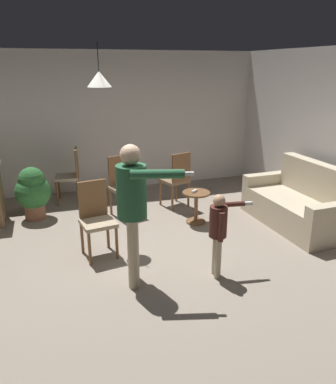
% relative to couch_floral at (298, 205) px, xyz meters
% --- Properties ---
extents(ground, '(7.68, 7.68, 0.00)m').
position_rel_couch_floral_xyz_m(ground, '(-2.60, -0.37, -0.33)').
color(ground, gray).
extents(wall_back, '(6.40, 0.10, 2.70)m').
position_rel_couch_floral_xyz_m(wall_back, '(-2.60, 2.83, 1.02)').
color(wall_back, silver).
rests_on(wall_back, ground).
extents(couch_floral, '(0.91, 1.83, 1.00)m').
position_rel_couch_floral_xyz_m(couch_floral, '(0.00, 0.00, 0.00)').
color(couch_floral, beige).
rests_on(couch_floral, ground).
extents(side_table_by_couch, '(0.44, 0.44, 0.52)m').
position_rel_couch_floral_xyz_m(side_table_by_couch, '(-1.50, 0.55, -0.00)').
color(side_table_by_couch, brown).
rests_on(side_table_by_couch, ground).
extents(person_adult, '(0.75, 0.61, 1.64)m').
position_rel_couch_floral_xyz_m(person_adult, '(-2.85, -0.90, 0.69)').
color(person_adult, tan).
rests_on(person_adult, ground).
extents(person_child, '(0.56, 0.30, 1.04)m').
position_rel_couch_floral_xyz_m(person_child, '(-1.87, -1.05, 0.31)').
color(person_child, tan).
rests_on(person_child, ground).
extents(dining_chair_by_counter, '(0.52, 0.52, 1.00)m').
position_rel_couch_floral_xyz_m(dining_chair_by_counter, '(-2.54, 1.28, 0.21)').
color(dining_chair_by_counter, brown).
rests_on(dining_chair_by_counter, ground).
extents(dining_chair_near_wall, '(0.47, 0.47, 1.00)m').
position_rel_couch_floral_xyz_m(dining_chair_near_wall, '(-3.31, 2.20, 0.21)').
color(dining_chair_near_wall, brown).
rests_on(dining_chair_near_wall, ground).
extents(dining_chair_centre_back, '(0.53, 0.53, 1.00)m').
position_rel_couch_floral_xyz_m(dining_chair_centre_back, '(-1.56, 1.33, 0.21)').
color(dining_chair_centre_back, brown).
rests_on(dining_chair_centre_back, ground).
extents(dining_chair_spare, '(0.48, 0.48, 1.00)m').
position_rel_couch_floral_xyz_m(dining_chair_spare, '(-3.16, -0.04, 0.21)').
color(dining_chair_spare, brown).
rests_on(dining_chair_spare, ground).
extents(potted_plant_corner, '(0.57, 0.57, 0.87)m').
position_rel_couch_floral_xyz_m(potted_plant_corner, '(-3.97, 1.54, 0.15)').
color(potted_plant_corner, brown).
rests_on(potted_plant_corner, ground).
extents(spare_remote_on_table, '(0.13, 0.10, 0.04)m').
position_rel_couch_floral_xyz_m(spare_remote_on_table, '(-1.54, 0.55, 0.21)').
color(spare_remote_on_table, white).
rests_on(spare_remote_on_table, side_table_by_couch).
extents(ceiling_light_pendant, '(0.32, 0.32, 0.55)m').
position_rel_couch_floral_xyz_m(ceiling_light_pendant, '(-2.95, 0.45, 1.92)').
color(ceiling_light_pendant, silver).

